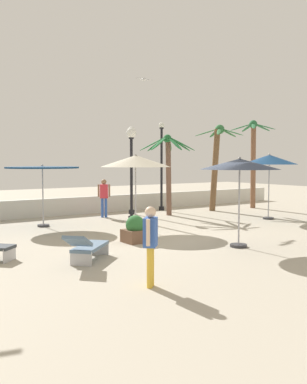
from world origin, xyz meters
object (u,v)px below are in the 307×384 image
patio_umbrella_3 (136,161)px  palm_tree_1 (168,161)px  lamp_post_0 (131,158)px  patio_umbrella_4 (240,165)px  guest_0 (104,194)px  palm_tree_2 (253,153)px  seagull_0 (144,79)px  lounge_chair_0 (87,246)px  palm_tree_0 (216,157)px  patio_umbrella_0 (42,170)px  planter (135,230)px  lamp_post_2 (131,162)px  lamp_post_1 (162,163)px  guest_1 (150,239)px  patio_umbrella_5 (269,160)px

patio_umbrella_3 → palm_tree_1: (3.41, 2.60, -0.00)m
patio_umbrella_3 → lamp_post_0: (1.08, 2.05, 0.14)m
patio_umbrella_4 → patio_umbrella_3: bearing=99.6°
guest_0 → patio_umbrella_3: bearing=-99.4°
palm_tree_2 → seagull_0: bearing=173.3°
palm_tree_2 → lounge_chair_0: (-12.77, -6.21, -2.54)m
patio_umbrella_4 → palm_tree_0: palm_tree_0 is taller
patio_umbrella_0 → palm_tree_1: palm_tree_1 is taller
patio_umbrella_3 → palm_tree_0: bearing=22.9°
palm_tree_0 → planter: bearing=-148.1°
patio_umbrella_3 → lamp_post_2: bearing=60.4°
lamp_post_1 → lamp_post_2: lamp_post_1 is taller
guest_1 → guest_0: bearing=67.0°
patio_umbrella_0 → patio_umbrella_5: (8.85, -3.50, 0.38)m
guest_0 → palm_tree_1: bearing=-20.1°
palm_tree_1 → lamp_post_2: bearing=130.3°
lamp_post_1 → lamp_post_2: bearing=-168.0°
patio_umbrella_0 → guest_0: patio_umbrella_0 is taller
palm_tree_2 → seagull_0: size_ratio=4.38×
palm_tree_2 → lamp_post_2: palm_tree_2 is taller
patio_umbrella_3 → patio_umbrella_5: bearing=-8.7°
lounge_chair_0 → seagull_0: bearing=48.1°
patio_umbrella_3 → palm_tree_1: bearing=37.3°
patio_umbrella_0 → lounge_chair_0: bearing=-100.3°
patio_umbrella_0 → planter: (1.24, -4.73, -1.81)m
palm_tree_0 → lamp_post_0: size_ratio=1.12×
palm_tree_1 → patio_umbrella_4: bearing=-110.4°
lamp_post_0 → lounge_chair_0: (-4.83, -5.74, -2.25)m
lamp_post_1 → patio_umbrella_0: bearing=-165.1°
patio_umbrella_4 → guest_1: (-4.39, -1.84, -1.43)m
lamp_post_2 → guest_0: lamp_post_2 is taller
patio_umbrella_5 → palm_tree_2: palm_tree_2 is taller
palm_tree_0 → seagull_0: size_ratio=4.09×
patio_umbrella_3 → patio_umbrella_4: 4.57m
patio_umbrella_3 → lamp_post_1: lamp_post_1 is taller
patio_umbrella_0 → palm_tree_2: 11.66m
palm_tree_2 → lamp_post_1: bearing=158.1°
palm_tree_2 → lamp_post_0: (-7.94, -0.47, -0.28)m
lamp_post_0 → palm_tree_1: bearing=13.3°
patio_umbrella_5 → guest_1: size_ratio=1.75×
guest_0 → planter: 6.16m
palm_tree_0 → guest_1: palm_tree_0 is taller
lounge_chair_0 → guest_1: (0.12, -2.65, 0.58)m
patio_umbrella_5 → planter: patio_umbrella_5 is taller
seagull_0 → planter: (-3.89, -5.45, -5.89)m
patio_umbrella_4 → seagull_0: 8.86m
patio_umbrella_0 → patio_umbrella_4: bearing=-64.4°
seagull_0 → patio_umbrella_3: bearing=-127.4°
lounge_chair_0 → lamp_post_2: bearing=51.9°
palm_tree_1 → palm_tree_2: bearing=-0.8°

